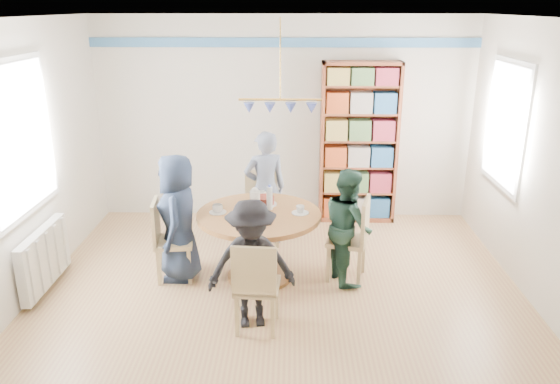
{
  "coord_description": "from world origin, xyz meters",
  "views": [
    {
      "loc": [
        0.12,
        -4.7,
        2.81
      ],
      "look_at": [
        0.0,
        0.4,
        1.05
      ],
      "focal_mm": 35.0,
      "sensor_mm": 36.0,
      "label": 1
    }
  ],
  "objects_px": {
    "radiator": "(44,258)",
    "person_far": "(265,189)",
    "chair_right": "(354,235)",
    "bookshelf": "(359,145)",
    "chair_near": "(256,284)",
    "dining_table": "(259,230)",
    "chair_left": "(167,236)",
    "person_right": "(348,226)",
    "chair_far": "(262,204)",
    "person_left": "(178,218)",
    "person_near": "(251,264)"
  },
  "relations": [
    {
      "from": "radiator",
      "to": "person_far",
      "type": "height_order",
      "value": "person_far"
    },
    {
      "from": "chair_right",
      "to": "radiator",
      "type": "bearing_deg",
      "value": -174.6
    },
    {
      "from": "bookshelf",
      "to": "chair_near",
      "type": "bearing_deg",
      "value": -113.11
    },
    {
      "from": "dining_table",
      "to": "chair_right",
      "type": "bearing_deg",
      "value": 0.52
    },
    {
      "from": "dining_table",
      "to": "bookshelf",
      "type": "height_order",
      "value": "bookshelf"
    },
    {
      "from": "chair_left",
      "to": "person_right",
      "type": "height_order",
      "value": "person_right"
    },
    {
      "from": "radiator",
      "to": "person_right",
      "type": "distance_m",
      "value": 3.15
    },
    {
      "from": "chair_near",
      "to": "radiator",
      "type": "bearing_deg",
      "value": 161.48
    },
    {
      "from": "chair_far",
      "to": "person_right",
      "type": "bearing_deg",
      "value": -45.87
    },
    {
      "from": "person_far",
      "to": "dining_table",
      "type": "bearing_deg",
      "value": 71.7
    },
    {
      "from": "chair_left",
      "to": "chair_right",
      "type": "height_order",
      "value": "chair_right"
    },
    {
      "from": "chair_left",
      "to": "person_left",
      "type": "xyz_separation_m",
      "value": [
        0.13,
        0.03,
        0.2
      ]
    },
    {
      "from": "chair_far",
      "to": "person_far",
      "type": "bearing_deg",
      "value": -54.49
    },
    {
      "from": "person_left",
      "to": "chair_far",
      "type": "bearing_deg",
      "value": 136.8
    },
    {
      "from": "chair_near",
      "to": "person_near",
      "type": "relative_size",
      "value": 0.73
    },
    {
      "from": "person_right",
      "to": "bookshelf",
      "type": "xyz_separation_m",
      "value": [
        0.29,
        1.75,
        0.43
      ]
    },
    {
      "from": "dining_table",
      "to": "chair_left",
      "type": "xyz_separation_m",
      "value": [
        -0.98,
        -0.03,
        -0.07
      ]
    },
    {
      "from": "person_far",
      "to": "person_near",
      "type": "height_order",
      "value": "person_far"
    },
    {
      "from": "dining_table",
      "to": "bookshelf",
      "type": "distance_m",
      "value": 2.19
    },
    {
      "from": "chair_left",
      "to": "person_near",
      "type": "bearing_deg",
      "value": -42.34
    },
    {
      "from": "bookshelf",
      "to": "person_far",
      "type": "bearing_deg",
      "value": -145.52
    },
    {
      "from": "chair_far",
      "to": "chair_right",
      "type": "bearing_deg",
      "value": -43.33
    },
    {
      "from": "chair_far",
      "to": "bookshelf",
      "type": "distance_m",
      "value": 1.56
    },
    {
      "from": "chair_left",
      "to": "chair_right",
      "type": "relative_size",
      "value": 0.97
    },
    {
      "from": "radiator",
      "to": "person_far",
      "type": "xyz_separation_m",
      "value": [
        2.21,
        1.22,
        0.36
      ]
    },
    {
      "from": "chair_near",
      "to": "person_near",
      "type": "distance_m",
      "value": 0.18
    },
    {
      "from": "chair_left",
      "to": "person_far",
      "type": "distance_m",
      "value": 1.4
    },
    {
      "from": "dining_table",
      "to": "chair_near",
      "type": "relative_size",
      "value": 1.47
    },
    {
      "from": "radiator",
      "to": "dining_table",
      "type": "xyz_separation_m",
      "value": [
        2.19,
        0.29,
        0.21
      ]
    },
    {
      "from": "person_far",
      "to": "bookshelf",
      "type": "relative_size",
      "value": 0.66
    },
    {
      "from": "person_right",
      "to": "chair_right",
      "type": "bearing_deg",
      "value": -94.5
    },
    {
      "from": "radiator",
      "to": "dining_table",
      "type": "height_order",
      "value": "dining_table"
    },
    {
      "from": "dining_table",
      "to": "person_right",
      "type": "xyz_separation_m",
      "value": [
        0.93,
        -0.0,
        0.06
      ]
    },
    {
      "from": "person_left",
      "to": "person_right",
      "type": "distance_m",
      "value": 1.79
    },
    {
      "from": "chair_left",
      "to": "bookshelf",
      "type": "xyz_separation_m",
      "value": [
        2.2,
        1.78,
        0.56
      ]
    },
    {
      "from": "radiator",
      "to": "person_far",
      "type": "distance_m",
      "value": 2.55
    },
    {
      "from": "chair_right",
      "to": "bookshelf",
      "type": "relative_size",
      "value": 0.43
    },
    {
      "from": "person_right",
      "to": "dining_table",
      "type": "bearing_deg",
      "value": 74.54
    },
    {
      "from": "dining_table",
      "to": "chair_left",
      "type": "relative_size",
      "value": 1.46
    },
    {
      "from": "chair_right",
      "to": "chair_near",
      "type": "relative_size",
      "value": 1.03
    },
    {
      "from": "person_left",
      "to": "person_near",
      "type": "xyz_separation_m",
      "value": [
        0.84,
        -0.91,
        -0.08
      ]
    },
    {
      "from": "person_left",
      "to": "chair_left",
      "type": "bearing_deg",
      "value": -78.58
    },
    {
      "from": "person_right",
      "to": "person_near",
      "type": "relative_size",
      "value": 1.01
    },
    {
      "from": "person_left",
      "to": "person_far",
      "type": "distance_m",
      "value": 1.27
    },
    {
      "from": "dining_table",
      "to": "person_far",
      "type": "bearing_deg",
      "value": 88.8
    },
    {
      "from": "chair_left",
      "to": "chair_near",
      "type": "relative_size",
      "value": 1.0
    },
    {
      "from": "dining_table",
      "to": "chair_near",
      "type": "height_order",
      "value": "chair_near"
    },
    {
      "from": "chair_left",
      "to": "dining_table",
      "type": "bearing_deg",
      "value": 1.71
    },
    {
      "from": "radiator",
      "to": "chair_far",
      "type": "relative_size",
      "value": 1.12
    },
    {
      "from": "chair_near",
      "to": "person_right",
      "type": "relative_size",
      "value": 0.72
    }
  ]
}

